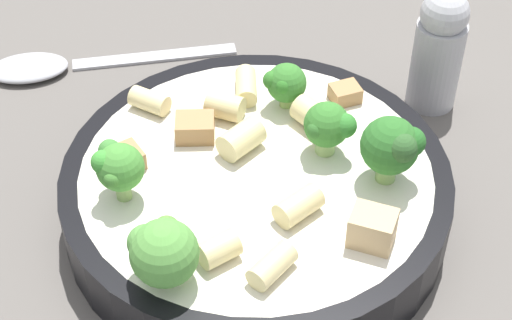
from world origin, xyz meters
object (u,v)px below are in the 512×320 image
object	(u,v)px
broccoli_floret_1	(393,146)
broccoli_floret_2	(285,83)
rigatoni_2	(219,249)
rigatoni_3	(246,86)
broccoli_floret_0	(118,167)
chicken_chunk_0	(193,129)
chicken_chunk_3	(345,94)
chicken_chunk_2	(127,158)
broccoli_floret_4	(162,251)
rigatoni_7	(147,102)
pepper_shaker	(439,49)
spoon	(65,63)
rigatoni_6	(272,266)
rigatoni_1	(298,206)
rigatoni_0	(241,139)
broccoli_floret_3	(328,126)
chicken_chunk_1	(376,225)
pasta_bowl	(256,191)
rigatoni_5	(314,116)
rigatoni_4	(225,106)

from	to	relation	value
broccoli_floret_1	broccoli_floret_2	size ratio (longest dim) A/B	1.40
rigatoni_2	rigatoni_3	distance (m)	0.14
broccoli_floret_0	broccoli_floret_1	size ratio (longest dim) A/B	0.87
chicken_chunk_0	chicken_chunk_3	bearing A→B (deg)	61.15
rigatoni_3	chicken_chunk_2	distance (m)	0.10
broccoli_floret_4	rigatoni_7	bearing A→B (deg)	139.54
rigatoni_7	pepper_shaker	world-z (taller)	pepper_shaker
rigatoni_2	chicken_chunk_2	world-z (taller)	rigatoni_2
broccoli_floret_2	spoon	world-z (taller)	broccoli_floret_2
broccoli_floret_4	rigatoni_3	size ratio (longest dim) A/B	1.36
chicken_chunk_0	rigatoni_6	bearing A→B (deg)	-25.99
rigatoni_1	rigatoni_0	bearing A→B (deg)	161.71
broccoli_floret_3	broccoli_floret_1	bearing A→B (deg)	6.40
broccoli_floret_1	rigatoni_6	size ratio (longest dim) A/B	1.57
chicken_chunk_3	broccoli_floret_4	bearing A→B (deg)	-85.11
chicken_chunk_2	chicken_chunk_0	bearing A→B (deg)	73.69
rigatoni_1	rigatoni_2	size ratio (longest dim) A/B	1.28
rigatoni_1	rigatoni_2	bearing A→B (deg)	-103.34
broccoli_floret_0	rigatoni_3	bearing A→B (deg)	93.49
rigatoni_0	chicken_chunk_1	distance (m)	0.10
rigatoni_3	rigatoni_6	xyz separation A→B (m)	(0.11, -0.10, 0.00)
pasta_bowl	pepper_shaker	bearing A→B (deg)	82.61
rigatoni_1	chicken_chunk_2	world-z (taller)	rigatoni_1
broccoli_floret_3	rigatoni_0	distance (m)	0.05
chicken_chunk_2	chicken_chunk_3	distance (m)	0.15
rigatoni_5	pepper_shaker	xyz separation A→B (m)	(0.02, 0.11, -0.00)
rigatoni_4	chicken_chunk_0	size ratio (longest dim) A/B	0.96
broccoli_floret_2	rigatoni_3	bearing A→B (deg)	-164.93
rigatoni_0	rigatoni_4	distance (m)	0.03
rigatoni_2	chicken_chunk_0	xyz separation A→B (m)	(-0.08, 0.06, -0.00)
chicken_chunk_3	pasta_bowl	bearing A→B (deg)	-90.07
rigatoni_6	pepper_shaker	world-z (taller)	pepper_shaker
broccoli_floret_2	rigatoni_7	world-z (taller)	broccoli_floret_2
broccoli_floret_4	broccoli_floret_0	bearing A→B (deg)	156.88
rigatoni_2	chicken_chunk_1	world-z (taller)	chicken_chunk_1
broccoli_floret_4	chicken_chunk_0	world-z (taller)	broccoli_floret_4
rigatoni_4	rigatoni_5	size ratio (longest dim) A/B	0.92
chicken_chunk_2	pepper_shaker	distance (m)	0.23
pasta_bowl	broccoli_floret_1	size ratio (longest dim) A/B	5.41
broccoli_floret_0	broccoli_floret_2	bearing A→B (deg)	81.10
pasta_bowl	rigatoni_7	size ratio (longest dim) A/B	9.36
rigatoni_1	chicken_chunk_3	size ratio (longest dim) A/B	1.48
rigatoni_2	rigatoni_4	size ratio (longest dim) A/B	0.93
rigatoni_7	chicken_chunk_1	bearing A→B (deg)	1.88
pasta_bowl	rigatoni_0	bearing A→B (deg)	155.54
broccoli_floret_2	chicken_chunk_3	bearing A→B (deg)	48.75
pasta_bowl	rigatoni_7	world-z (taller)	rigatoni_7
rigatoni_7	spoon	distance (m)	0.13
broccoli_floret_3	rigatoni_4	xyz separation A→B (m)	(-0.07, -0.02, -0.01)
broccoli_floret_3	chicken_chunk_1	distance (m)	0.07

